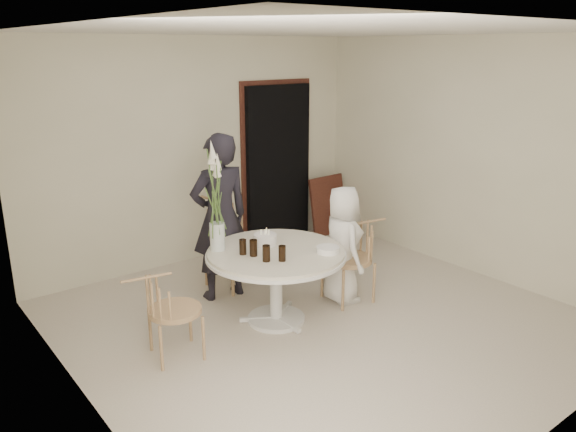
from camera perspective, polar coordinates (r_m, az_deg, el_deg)
ground at (r=5.62m, az=3.27°, el=-10.43°), size 4.50×4.50×0.00m
room_shell at (r=5.08m, az=3.57°, el=6.03°), size 4.50×4.50×4.50m
doorway at (r=7.57m, az=-1.03°, el=5.24°), size 1.00×0.10×2.10m
door_trim at (r=7.59m, az=-1.22°, el=5.74°), size 1.12×0.03×2.22m
table at (r=5.34m, az=-1.23°, el=-4.66°), size 1.33×1.33×0.73m
picture_frame at (r=7.98m, az=4.10°, el=1.10°), size 0.63×0.21×0.82m
chair_far at (r=6.28m, az=-6.44°, el=-1.40°), size 0.59×0.62×0.96m
chair_right at (r=5.90m, az=7.13°, el=-3.34°), size 0.55×0.52×0.85m
chair_left at (r=4.86m, az=-12.74°, el=-8.72°), size 0.52×0.49×0.79m
girl at (r=5.84m, az=-6.93°, el=-0.14°), size 0.68×0.48×1.76m
boy at (r=5.81m, az=5.57°, el=-2.92°), size 0.55×0.69×1.23m
birthday_cake at (r=5.43m, az=-2.33°, el=-2.40°), size 0.22×0.22×0.16m
cola_tumbler_a at (r=5.01m, az=-2.22°, el=-3.81°), size 0.09×0.09×0.15m
cola_tumbler_b at (r=5.02m, az=-0.60°, el=-3.81°), size 0.07×0.07×0.14m
cola_tumbler_c at (r=5.19m, az=-4.61°, el=-3.15°), size 0.08×0.08×0.14m
cola_tumbler_d at (r=5.14m, az=-3.53°, el=-3.26°), size 0.08×0.08×0.15m
plate_stack at (r=5.25m, az=4.08°, el=-3.42°), size 0.26×0.26×0.05m
flower_vase at (r=5.21m, az=-7.33°, el=1.40°), size 0.14×0.14×1.05m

